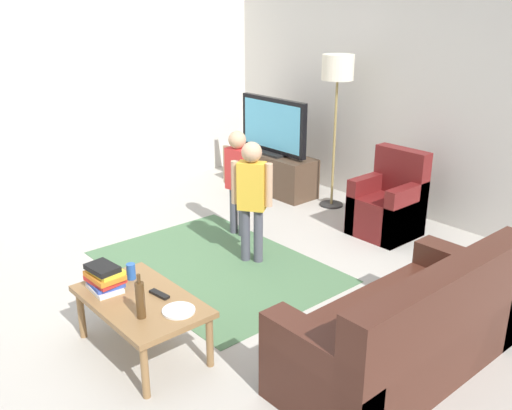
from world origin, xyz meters
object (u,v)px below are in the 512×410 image
at_px(tv_remote, 159,294).
at_px(child_center, 252,191).
at_px(book_stack, 105,278).
at_px(bottle, 140,299).
at_px(couch, 411,335).
at_px(tv, 273,127).
at_px(soda_can, 131,271).
at_px(child_near_tv, 238,174).
at_px(tv_stand, 274,173).
at_px(plate, 179,311).
at_px(floor_lamp, 338,76).
at_px(armchair, 390,207).
at_px(coffee_table, 141,305).

bearing_deg(tv_remote, child_center, 107.26).
bearing_deg(book_stack, bottle, -0.25).
bearing_deg(couch, book_stack, -141.60).
xyz_separation_m(tv, tv_remote, (2.07, -2.98, -0.42)).
bearing_deg(tv, soda_can, -60.17).
bearing_deg(book_stack, child_near_tv, 115.15).
distance_m(tv_stand, tv_remote, 3.65).
relative_size(tv, bottle, 3.55).
height_order(book_stack, bottle, bottle).
height_order(tv_stand, child_near_tv, child_near_tv).
bearing_deg(plate, floor_lamp, 114.90).
relative_size(couch, tv_remote, 10.59).
distance_m(tv, floor_lamp, 1.13).
bearing_deg(armchair, plate, -80.48).
bearing_deg(bottle, coffee_table, 151.39).
bearing_deg(coffee_table, tv_stand, 122.92).
height_order(armchair, tv_remote, armchair).
bearing_deg(book_stack, plate, 19.97).
xyz_separation_m(child_center, book_stack, (0.34, -1.66, -0.19)).
distance_m(child_center, soda_can, 1.49).
xyz_separation_m(floor_lamp, child_center, (0.54, -1.73, -0.84)).
relative_size(tv, couch, 0.61).
relative_size(couch, armchair, 2.00).
bearing_deg(plate, coffee_table, -162.66).
bearing_deg(floor_lamp, plate, -65.10).
bearing_deg(book_stack, coffee_table, 22.89).
bearing_deg(child_near_tv, armchair, 50.06).
relative_size(couch, book_stack, 6.25).
distance_m(child_near_tv, book_stack, 2.18).
height_order(child_near_tv, tv_remote, child_near_tv).
relative_size(book_stack, soda_can, 2.40).
distance_m(tv_stand, child_near_tv, 1.56).
relative_size(armchair, bottle, 2.90).
height_order(tv_stand, couch, couch).
height_order(child_near_tv, plate, child_near_tv).
bearing_deg(book_stack, child_center, 101.49).
height_order(child_near_tv, child_center, child_center).
distance_m(tv, book_stack, 3.67).
xyz_separation_m(tv_stand, couch, (3.40, -1.92, 0.05)).
distance_m(couch, book_stack, 2.13).
xyz_separation_m(child_near_tv, soda_can, (0.90, -1.75, -0.19)).
xyz_separation_m(tv_stand, tv_remote, (2.07, -3.00, 0.19)).
height_order(tv_stand, soda_can, soda_can).
distance_m(couch, child_near_tv, 2.70).
height_order(coffee_table, tv_remote, tv_remote).
bearing_deg(soda_can, book_stack, -84.49).
bearing_deg(child_near_tv, child_center, -28.06).
distance_m(book_stack, soda_can, 0.22).
height_order(tv, child_near_tv, tv).
bearing_deg(floor_lamp, soda_can, -74.97).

